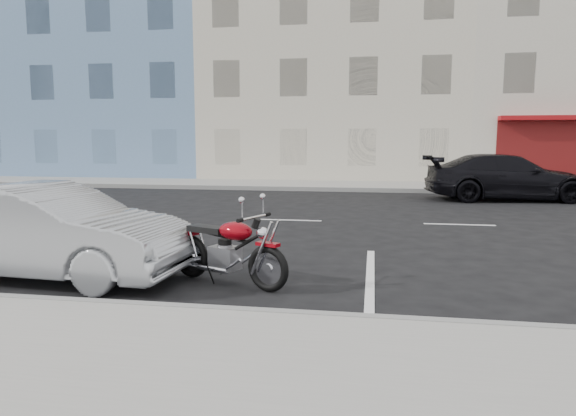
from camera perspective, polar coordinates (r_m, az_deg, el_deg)
name	(u,v)px	position (r m, az deg, el deg)	size (l,w,h in m)	color
ground	(372,222)	(12.34, 9.29, -1.59)	(120.00, 120.00, 0.00)	black
sidewalk_far	(252,184)	(21.56, -4.03, 2.65)	(80.00, 3.40, 0.15)	gray
curb_far	(242,188)	(19.91, -5.16, 2.23)	(80.00, 0.12, 0.16)	gray
bldg_blue	(129,59)	(32.06, -17.21, 15.50)	(12.00, 12.00, 13.00)	#5E7FA8
bldg_cream	(338,68)	(28.80, 5.57, 15.22)	(12.00, 12.00, 11.50)	beige
motorcycle	(270,258)	(6.62, -2.06, -5.62)	(1.84, 0.93, 0.98)	black
sedan_silver	(47,231)	(8.03, -25.24, -2.37)	(1.42, 4.07, 1.34)	#A1A5A9
car_far	(507,177)	(17.98, 23.14, 3.17)	(2.08, 5.11, 1.48)	black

